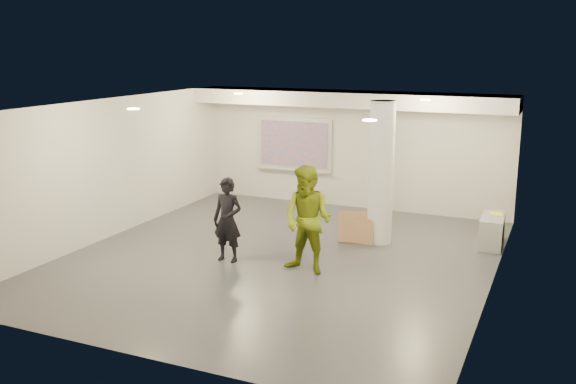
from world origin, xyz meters
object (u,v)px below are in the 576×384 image
at_px(credenza, 492,231).
at_px(woman, 228,220).
at_px(projection_screen, 294,145).
at_px(column, 381,173).
at_px(man, 308,220).

relative_size(credenza, woman, 0.67).
height_order(projection_screen, woman, projection_screen).
distance_m(column, projection_screen, 4.08).
bearing_deg(column, man, -106.83).
bearing_deg(man, projection_screen, 123.74).
bearing_deg(credenza, column, -164.67).
xyz_separation_m(column, woman, (-2.35, -2.35, -0.68)).
height_order(projection_screen, man, projection_screen).
xyz_separation_m(credenza, woman, (-4.57, -3.05, 0.50)).
bearing_deg(credenza, projection_screen, 157.63).
distance_m(column, credenza, 2.61).
distance_m(credenza, man, 4.26).
bearing_deg(woman, man, 1.50).
bearing_deg(woman, projection_screen, 98.86).
xyz_separation_m(woman, man, (1.65, 0.03, 0.18)).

